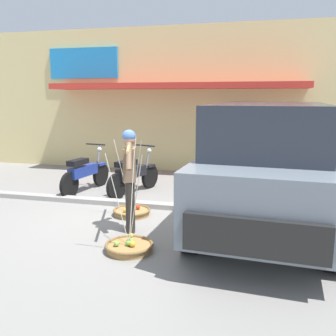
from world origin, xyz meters
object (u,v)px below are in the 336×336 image
object	(u,v)px
motorcycle_nearest_shop	(85,173)
motorcycle_second_in_row	(133,174)
parked_truck	(268,161)
fruit_basket_right_side	(132,211)
fruit_basket_left_side	(129,246)
fruit_vendor	(130,174)

from	to	relation	value
motorcycle_nearest_shop	motorcycle_second_in_row	distance (m)	1.16
parked_truck	motorcycle_second_in_row	bearing A→B (deg)	153.67
motorcycle_second_in_row	parked_truck	world-z (taller)	parked_truck
fruit_basket_right_side	motorcycle_second_in_row	size ratio (longest dim) A/B	0.83
parked_truck	fruit_basket_left_side	bearing A→B (deg)	-139.78
fruit_vendor	motorcycle_second_in_row	xyz separation A→B (m)	(-0.75, 2.29, -0.52)
fruit_vendor	parked_truck	xyz separation A→B (m)	(2.19, 0.84, 0.15)
fruit_basket_left_side	motorcycle_second_in_row	bearing A→B (deg)	108.09
fruit_vendor	motorcycle_nearest_shop	xyz separation A→B (m)	(-1.90, 2.19, -0.52)
fruit_vendor	fruit_basket_left_side	bearing A→B (deg)	-71.92
fruit_basket_left_side	motorcycle_nearest_shop	distance (m)	3.71
motorcycle_nearest_shop	fruit_vendor	bearing A→B (deg)	-48.98
fruit_basket_left_side	motorcycle_second_in_row	distance (m)	3.27
motorcycle_nearest_shop	motorcycle_second_in_row	bearing A→B (deg)	5.21
fruit_vendor	parked_truck	world-z (taller)	parked_truck
fruit_vendor	fruit_basket_right_side	world-z (taller)	fruit_vendor
motorcycle_nearest_shop	motorcycle_second_in_row	world-z (taller)	same
parked_truck	motorcycle_nearest_shop	bearing A→B (deg)	161.76
fruit_basket_left_side	fruit_basket_right_side	xyz separation A→B (m)	(-0.52, 1.59, 0.00)
motorcycle_nearest_shop	parked_truck	xyz separation A→B (m)	(4.10, -1.35, 0.68)
fruit_basket_right_side	motorcycle_nearest_shop	distance (m)	2.19
fruit_basket_left_side	motorcycle_second_in_row	world-z (taller)	fruit_basket_left_side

